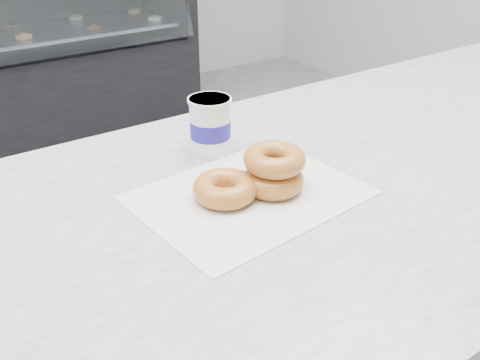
% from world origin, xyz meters
% --- Properties ---
extents(ground, '(5.00, 5.00, 0.00)m').
position_xyz_m(ground, '(0.00, 0.00, 0.00)').
color(ground, gray).
rests_on(ground, ground).
extents(wax_paper, '(0.36, 0.29, 0.00)m').
position_xyz_m(wax_paper, '(-0.07, -0.58, 0.90)').
color(wax_paper, silver).
rests_on(wax_paper, counter).
extents(donut_single, '(0.10, 0.10, 0.04)m').
position_xyz_m(donut_single, '(-0.11, -0.57, 0.92)').
color(donut_single, '#C57736').
rests_on(donut_single, wax_paper).
extents(donut_stack, '(0.14, 0.14, 0.07)m').
position_xyz_m(donut_stack, '(-0.03, -0.59, 0.94)').
color(donut_stack, '#C57736').
rests_on(donut_stack, wax_paper).
extents(coffee_cup, '(0.09, 0.09, 0.10)m').
position_xyz_m(coffee_cup, '(-0.04, -0.41, 0.95)').
color(coffee_cup, white).
rests_on(coffee_cup, counter).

